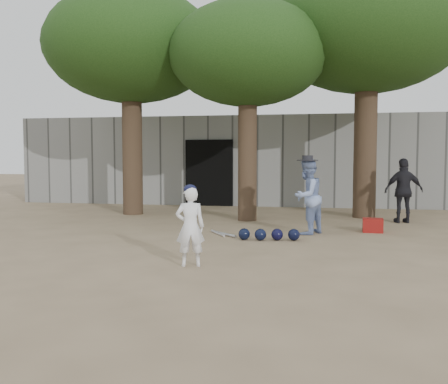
% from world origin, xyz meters
% --- Properties ---
extents(ground, '(70.00, 70.00, 0.00)m').
position_xyz_m(ground, '(0.00, 0.00, 0.00)').
color(ground, '#937C5E').
rests_on(ground, ground).
extents(boy_player, '(0.50, 0.40, 1.18)m').
position_xyz_m(boy_player, '(0.53, -1.31, 0.59)').
color(boy_player, white).
rests_on(boy_player, ground).
extents(spectator_blue, '(0.92, 0.97, 1.59)m').
position_xyz_m(spectator_blue, '(2.16, 2.16, 0.79)').
color(spectator_blue, '#8398CB').
rests_on(spectator_blue, ground).
extents(spectator_dark, '(0.99, 0.55, 1.59)m').
position_xyz_m(spectator_dark, '(4.46, 4.45, 0.80)').
color(spectator_dark, black).
rests_on(spectator_dark, ground).
extents(red_bag, '(0.44, 0.34, 0.30)m').
position_xyz_m(red_bag, '(3.55, 2.69, 0.15)').
color(red_bag, maroon).
rests_on(red_bag, ground).
extents(back_building, '(16.00, 5.24, 3.00)m').
position_xyz_m(back_building, '(-0.00, 10.33, 1.50)').
color(back_building, gray).
rests_on(back_building, ground).
extents(helmet_row, '(1.19, 0.33, 0.23)m').
position_xyz_m(helmet_row, '(1.45, 1.22, 0.12)').
color(helmet_row, black).
rests_on(helmet_row, ground).
extents(bat_pile, '(0.68, 0.71, 0.06)m').
position_xyz_m(bat_pile, '(0.42, 1.70, 0.03)').
color(bat_pile, silver).
rests_on(bat_pile, ground).
extents(tree_row, '(11.40, 5.80, 6.69)m').
position_xyz_m(tree_row, '(0.74, 5.02, 4.69)').
color(tree_row, brown).
rests_on(tree_row, ground).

